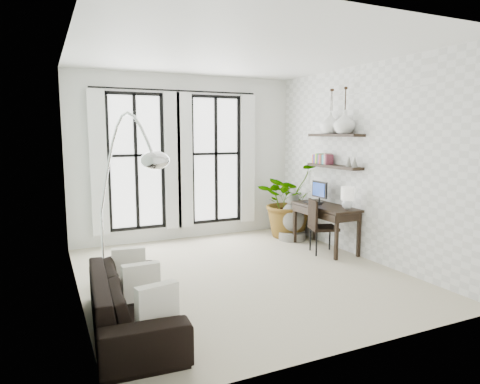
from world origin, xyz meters
TOP-DOWN VIEW (x-y plane):
  - floor at (0.00, 0.00)m, footprint 5.00×5.00m
  - ceiling at (0.00, 0.00)m, footprint 5.00×5.00m
  - wall_left at (-2.25, 0.00)m, footprint 0.00×5.00m
  - wall_right at (2.25, 0.00)m, footprint 0.00×5.00m
  - wall_back at (0.00, 2.50)m, footprint 4.50×0.00m
  - windows at (-0.20, 2.43)m, footprint 3.26×0.13m
  - wall_shelves at (2.11, 0.63)m, footprint 0.25×1.30m
  - sofa at (-1.80, -1.10)m, footprint 0.96×2.14m
  - throw_pillows at (-1.70, -1.10)m, footprint 0.40×1.52m
  - plant at (1.90, 1.74)m, footprint 1.69×1.59m
  - desk at (1.94, 0.54)m, footprint 0.58×1.37m
  - desk_chair at (1.72, 0.45)m, footprint 0.56×0.56m
  - arc_lamp at (-1.70, -0.33)m, footprint 0.73×1.79m
  - buddha at (1.80, 1.45)m, footprint 0.52×0.52m
  - vase_a at (2.11, 0.34)m, footprint 0.37×0.37m
  - vase_b at (2.11, 0.74)m, footprint 0.37×0.37m

SIDE VIEW (x-z plane):
  - floor at x=0.00m, z-range 0.00..0.00m
  - sofa at x=-1.80m, z-range 0.00..0.61m
  - buddha at x=1.80m, z-range -0.07..0.86m
  - throw_pillows at x=-1.70m, z-range 0.30..0.70m
  - desk_chair at x=1.72m, z-range 0.07..1.01m
  - desk at x=1.94m, z-range 0.15..1.35m
  - plant at x=1.90m, z-range 0.00..1.51m
  - windows at x=-0.20m, z-range 0.24..2.88m
  - wall_left at x=-2.25m, z-range -0.90..4.10m
  - wall_right at x=2.25m, z-range -0.90..4.10m
  - wall_back at x=0.00m, z-range -0.65..3.85m
  - wall_shelves at x=2.11m, z-range 1.43..2.03m
  - arc_lamp at x=-1.70m, z-range 0.65..2.98m
  - vase_a at x=2.11m, z-range 2.07..2.46m
  - vase_b at x=2.11m, z-range 2.07..2.46m
  - ceiling at x=0.00m, z-range 3.20..3.20m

